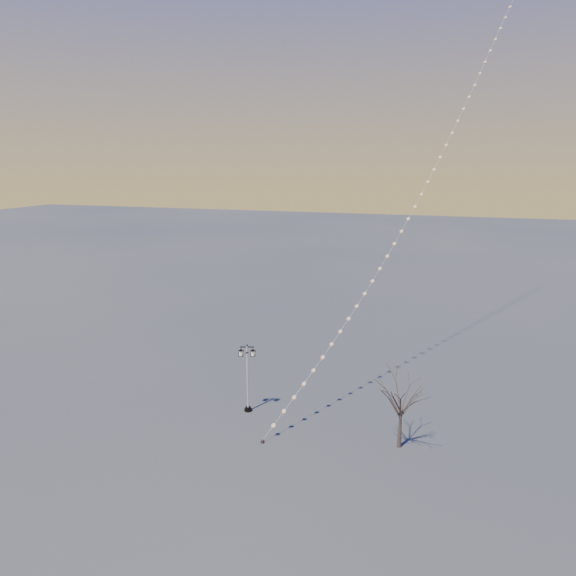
% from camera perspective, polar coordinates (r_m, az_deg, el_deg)
% --- Properties ---
extents(ground, '(300.00, 300.00, 0.00)m').
position_cam_1_polar(ground, '(35.59, -2.94, -15.43)').
color(ground, '#434543').
rests_on(ground, ground).
extents(street_lamp, '(1.22, 0.68, 4.96)m').
position_cam_1_polar(street_lamp, '(37.42, -4.39, -9.28)').
color(street_lamp, black).
rests_on(street_lamp, ground).
extents(bare_tree, '(2.67, 2.67, 4.43)m').
position_cam_1_polar(bare_tree, '(33.46, 12.10, -11.80)').
color(bare_tree, '#40352C').
rests_on(bare_tree, ground).
extents(kite_train, '(15.76, 36.25, 35.78)m').
position_cam_1_polar(kite_train, '(46.00, 14.40, 13.81)').
color(kite_train, '#2D1F1B').
rests_on(kite_train, ground).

